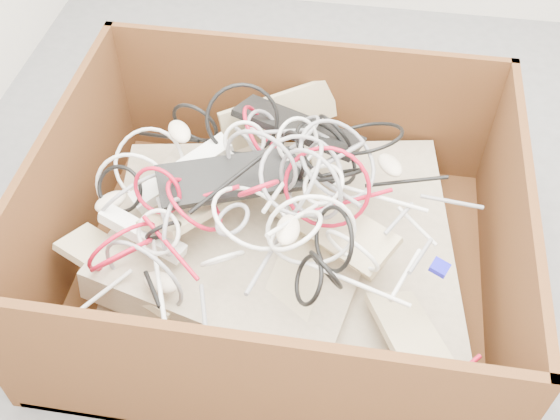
# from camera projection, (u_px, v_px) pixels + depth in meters

# --- Properties ---
(ground) EXTENTS (3.00, 3.00, 0.00)m
(ground) POSITION_uv_depth(u_px,v_px,m) (355.00, 251.00, 2.20)
(ground) COLOR #545457
(ground) RESTS_ON ground
(cardboard_box) EXTENTS (1.32, 1.10, 0.55)m
(cardboard_box) POSITION_uv_depth(u_px,v_px,m) (273.00, 251.00, 2.04)
(cardboard_box) COLOR #432B10
(cardboard_box) RESTS_ON ground
(keyboard_pile) EXTENTS (1.16, 1.09, 0.32)m
(keyboard_pile) POSITION_uv_depth(u_px,v_px,m) (275.00, 211.00, 1.95)
(keyboard_pile) COLOR #C0AF87
(keyboard_pile) RESTS_ON cardboard_box
(mice_scatter) EXTENTS (0.90, 0.59, 0.19)m
(mice_scatter) POSITION_uv_depth(u_px,v_px,m) (226.00, 199.00, 1.86)
(mice_scatter) COLOR beige
(mice_scatter) RESTS_ON keyboard_pile
(power_strip_left) EXTENTS (0.28, 0.27, 0.13)m
(power_strip_left) POSITION_uv_depth(u_px,v_px,m) (182.00, 173.00, 1.95)
(power_strip_left) COLOR white
(power_strip_left) RESTS_ON keyboard_pile
(power_strip_right) EXTENTS (0.26, 0.13, 0.09)m
(power_strip_right) POSITION_uv_depth(u_px,v_px,m) (143.00, 233.00, 1.84)
(power_strip_right) COLOR white
(power_strip_right) RESTS_ON keyboard_pile
(vga_plug) EXTENTS (0.06, 0.06, 0.03)m
(vga_plug) POSITION_uv_depth(u_px,v_px,m) (440.00, 268.00, 1.71)
(vga_plug) COLOR #0D0BB1
(vga_plug) RESTS_ON keyboard_pile
(cable_tangle) EXTENTS (1.16, 0.89, 0.48)m
(cable_tangle) POSITION_uv_depth(u_px,v_px,m) (257.00, 187.00, 1.84)
(cable_tangle) COLOR gray
(cable_tangle) RESTS_ON keyboard_pile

